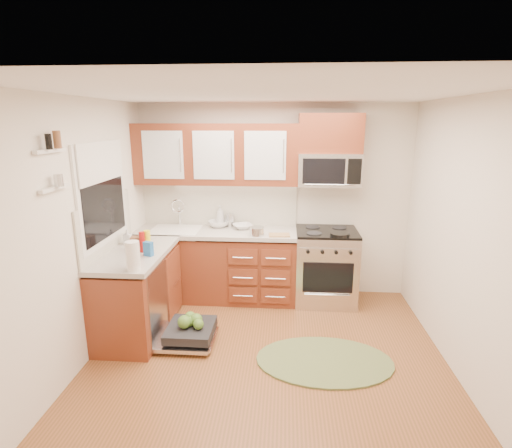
# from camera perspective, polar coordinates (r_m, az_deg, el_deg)

# --- Properties ---
(floor) EXTENTS (3.50, 3.50, 0.00)m
(floor) POSITION_cam_1_polar(r_m,az_deg,el_deg) (4.12, 1.55, -19.08)
(floor) COLOR brown
(floor) RESTS_ON ground
(ceiling) EXTENTS (3.50, 3.50, 0.00)m
(ceiling) POSITION_cam_1_polar(r_m,az_deg,el_deg) (3.44, 1.84, 18.18)
(ceiling) COLOR white
(ceiling) RESTS_ON ground
(wall_back) EXTENTS (3.50, 0.04, 2.50)m
(wall_back) POSITION_cam_1_polar(r_m,az_deg,el_deg) (5.28, 2.56, 3.26)
(wall_back) COLOR silver
(wall_back) RESTS_ON ground
(wall_front) EXTENTS (3.50, 0.04, 2.50)m
(wall_front) POSITION_cam_1_polar(r_m,az_deg,el_deg) (1.97, -0.77, -16.92)
(wall_front) COLOR silver
(wall_front) RESTS_ON ground
(wall_left) EXTENTS (0.04, 3.50, 2.50)m
(wall_left) POSITION_cam_1_polar(r_m,az_deg,el_deg) (4.05, -23.88, -1.47)
(wall_left) COLOR silver
(wall_left) RESTS_ON ground
(wall_right) EXTENTS (0.04, 3.50, 2.50)m
(wall_right) POSITION_cam_1_polar(r_m,az_deg,el_deg) (3.92, 28.19, -2.48)
(wall_right) COLOR silver
(wall_right) RESTS_ON ground
(base_cabinet_back) EXTENTS (2.05, 0.60, 0.85)m
(base_cabinet_back) POSITION_cam_1_polar(r_m,az_deg,el_deg) (5.29, -5.56, -6.07)
(base_cabinet_back) COLOR brown
(base_cabinet_back) RESTS_ON ground
(base_cabinet_left) EXTENTS (0.60, 1.25, 0.85)m
(base_cabinet_left) POSITION_cam_1_polar(r_m,az_deg,el_deg) (4.65, -16.49, -9.62)
(base_cabinet_left) COLOR brown
(base_cabinet_left) RESTS_ON ground
(countertop_back) EXTENTS (2.07, 0.64, 0.05)m
(countertop_back) POSITION_cam_1_polar(r_m,az_deg,el_deg) (5.14, -5.70, -1.14)
(countertop_back) COLOR #A8A39A
(countertop_back) RESTS_ON base_cabinet_back
(countertop_left) EXTENTS (0.64, 1.27, 0.05)m
(countertop_left) POSITION_cam_1_polar(r_m,az_deg,el_deg) (4.48, -16.80, -4.07)
(countertop_left) COLOR #A8A39A
(countertop_left) RESTS_ON base_cabinet_left
(backsplash_back) EXTENTS (2.05, 0.02, 0.57)m
(backsplash_back) POSITION_cam_1_polar(r_m,az_deg,el_deg) (5.35, -5.25, 2.91)
(backsplash_back) COLOR silver
(backsplash_back) RESTS_ON ground
(backsplash_left) EXTENTS (0.02, 1.25, 0.57)m
(backsplash_left) POSITION_cam_1_polar(r_m,az_deg,el_deg) (4.51, -20.59, -0.15)
(backsplash_left) COLOR silver
(backsplash_left) RESTS_ON ground
(upper_cabinets) EXTENTS (2.05, 0.35, 0.75)m
(upper_cabinets) POSITION_cam_1_polar(r_m,az_deg,el_deg) (5.10, -5.72, 9.89)
(upper_cabinets) COLOR brown
(upper_cabinets) RESTS_ON ground
(cabinet_over_mw) EXTENTS (0.76, 0.35, 0.47)m
(cabinet_over_mw) POSITION_cam_1_polar(r_m,az_deg,el_deg) (5.03, 10.57, 12.63)
(cabinet_over_mw) COLOR brown
(cabinet_over_mw) RESTS_ON ground
(range) EXTENTS (0.76, 0.64, 0.95)m
(range) POSITION_cam_1_polar(r_m,az_deg,el_deg) (5.21, 9.89, -5.98)
(range) COLOR silver
(range) RESTS_ON ground
(microwave) EXTENTS (0.76, 0.38, 0.40)m
(microwave) POSITION_cam_1_polar(r_m,az_deg,el_deg) (5.04, 10.37, 7.68)
(microwave) COLOR silver
(microwave) RESTS_ON ground
(sink) EXTENTS (0.62, 0.50, 0.26)m
(sink) POSITION_cam_1_polar(r_m,az_deg,el_deg) (5.26, -11.36, -2.12)
(sink) COLOR white
(sink) RESTS_ON ground
(dishwasher) EXTENTS (0.70, 0.60, 0.20)m
(dishwasher) POSITION_cam_1_polar(r_m,az_deg,el_deg) (4.44, -9.82, -15.15)
(dishwasher) COLOR silver
(dishwasher) RESTS_ON ground
(window) EXTENTS (0.03, 1.05, 1.05)m
(window) POSITION_cam_1_polar(r_m,az_deg,el_deg) (4.42, -21.12, 4.04)
(window) COLOR white
(window) RESTS_ON ground
(window_blind) EXTENTS (0.02, 0.96, 0.40)m
(window_blind) POSITION_cam_1_polar(r_m,az_deg,el_deg) (4.37, -21.21, 8.30)
(window_blind) COLOR white
(window_blind) RESTS_ON ground
(shelf_upper) EXTENTS (0.04, 0.40, 0.03)m
(shelf_upper) POSITION_cam_1_polar(r_m,az_deg,el_deg) (3.61, -27.34, 9.28)
(shelf_upper) COLOR white
(shelf_upper) RESTS_ON ground
(shelf_lower) EXTENTS (0.04, 0.40, 0.03)m
(shelf_lower) POSITION_cam_1_polar(r_m,az_deg,el_deg) (3.64, -26.80, 4.59)
(shelf_lower) COLOR white
(shelf_lower) RESTS_ON ground
(rug) EXTENTS (1.50, 1.15, 0.02)m
(rug) POSITION_cam_1_polar(r_m,az_deg,el_deg) (4.17, 9.74, -18.71)
(rug) COLOR #617241
(rug) RESTS_ON ground
(skillet) EXTENTS (0.28, 0.28, 0.04)m
(skillet) POSITION_cam_1_polar(r_m,az_deg,el_deg) (4.83, 11.85, -1.51)
(skillet) COLOR black
(skillet) RESTS_ON range
(stock_pot) EXTENTS (0.23, 0.23, 0.11)m
(stock_pot) POSITION_cam_1_polar(r_m,az_deg,el_deg) (4.84, 0.11, -1.06)
(stock_pot) COLOR silver
(stock_pot) RESTS_ON countertop_back
(cutting_board) EXTENTS (0.26, 0.18, 0.02)m
(cutting_board) POSITION_cam_1_polar(r_m,az_deg,el_deg) (4.86, 3.35, -1.58)
(cutting_board) COLOR #A3814A
(cutting_board) RESTS_ON countertop_back
(canister) EXTENTS (0.13, 0.13, 0.17)m
(canister) POSITION_cam_1_polar(r_m,az_deg,el_deg) (5.28, -3.69, 0.59)
(canister) COLOR silver
(canister) RESTS_ON countertop_back
(paper_towel_roll) EXTENTS (0.13, 0.13, 0.28)m
(paper_towel_roll) POSITION_cam_1_polar(r_m,az_deg,el_deg) (3.88, -17.18, -4.40)
(paper_towel_roll) COLOR white
(paper_towel_roll) RESTS_ON countertop_left
(mustard_bottle) EXTENTS (0.07, 0.07, 0.22)m
(mustard_bottle) POSITION_cam_1_polar(r_m,az_deg,el_deg) (4.44, -15.26, -2.28)
(mustard_bottle) COLOR yellow
(mustard_bottle) RESTS_ON countertop_left
(red_bottle) EXTENTS (0.07, 0.07, 0.22)m
(red_bottle) POSITION_cam_1_polar(r_m,az_deg,el_deg) (4.40, -15.96, -2.49)
(red_bottle) COLOR #AB110E
(red_bottle) RESTS_ON countertop_left
(wooden_box) EXTENTS (0.16, 0.13, 0.15)m
(wooden_box) POSITION_cam_1_polar(r_m,az_deg,el_deg) (4.50, -16.50, -2.66)
(wooden_box) COLOR brown
(wooden_box) RESTS_ON countertop_left
(blue_carton) EXTENTS (0.11, 0.09, 0.15)m
(blue_carton) POSITION_cam_1_polar(r_m,az_deg,el_deg) (4.27, -15.12, -3.44)
(blue_carton) COLOR #2360A6
(blue_carton) RESTS_ON countertop_left
(bowl_a) EXTENTS (0.32, 0.32, 0.06)m
(bowl_a) POSITION_cam_1_polar(r_m,az_deg,el_deg) (5.16, -1.93, -0.35)
(bowl_a) COLOR #999999
(bowl_a) RESTS_ON countertop_back
(bowl_b) EXTENTS (0.31, 0.31, 0.08)m
(bowl_b) POSITION_cam_1_polar(r_m,az_deg,el_deg) (5.27, -5.37, 0.02)
(bowl_b) COLOR #999999
(bowl_b) RESTS_ON countertop_back
(cup) EXTENTS (0.16, 0.16, 0.10)m
(cup) POSITION_cam_1_polar(r_m,az_deg,el_deg) (4.87, 0.07, -1.05)
(cup) COLOR #999999
(cup) RESTS_ON countertop_back
(soap_bottle_a) EXTENTS (0.14, 0.14, 0.27)m
(soap_bottle_a) POSITION_cam_1_polar(r_m,az_deg,el_deg) (5.32, -5.14, 1.23)
(soap_bottle_a) COLOR #999999
(soap_bottle_a) RESTS_ON countertop_back
(soap_bottle_b) EXTENTS (0.08, 0.08, 0.18)m
(soap_bottle_b) POSITION_cam_1_polar(r_m,az_deg,el_deg) (4.73, -17.90, -1.73)
(soap_bottle_b) COLOR #999999
(soap_bottle_b) RESTS_ON countertop_left
(soap_bottle_c) EXTENTS (0.17, 0.17, 0.17)m
(soap_bottle_c) POSITION_cam_1_polar(r_m,az_deg,el_deg) (4.48, -16.00, -2.51)
(soap_bottle_c) COLOR #999999
(soap_bottle_c) RESTS_ON countertop_left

